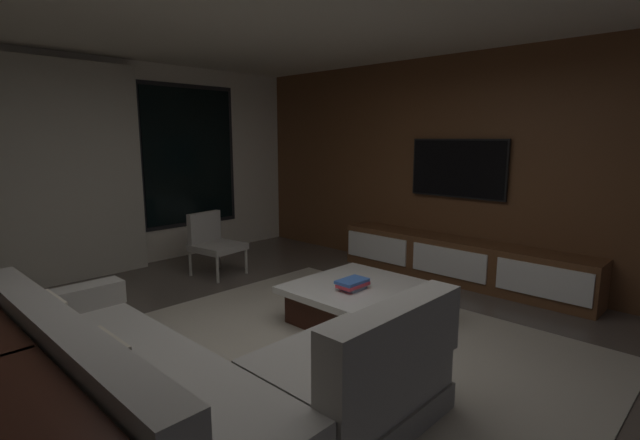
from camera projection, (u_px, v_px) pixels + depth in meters
floor at (294, 364)px, 3.56m from camera, size 9.20×9.20×0.00m
back_wall_with_window at (91, 168)px, 5.75m from camera, size 6.60×0.30×2.70m
media_wall at (481, 169)px, 5.50m from camera, size 0.12×7.80×2.70m
area_rug at (334, 352)px, 3.74m from camera, size 3.20×3.80×0.01m
sectional_couch at (189, 385)px, 2.71m from camera, size 1.98×2.50×0.82m
coffee_table at (360, 304)px, 4.33m from camera, size 1.16×1.16×0.36m
book_stack_on_coffee_table at (353, 284)px, 4.19m from camera, size 0.30×0.19×0.09m
accent_chair_near_window at (213, 240)px, 5.86m from camera, size 0.61×0.63×0.78m
media_console at (461, 262)px, 5.52m from camera, size 0.46×3.10×0.52m
mounted_tv at (458, 168)px, 5.59m from camera, size 0.05×1.22×0.71m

